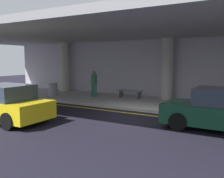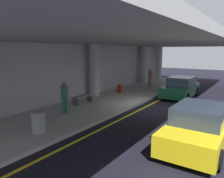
% 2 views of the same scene
% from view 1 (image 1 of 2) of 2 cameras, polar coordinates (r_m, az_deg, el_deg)
% --- Properties ---
extents(ground_plane, '(60.00, 60.00, 0.00)m').
position_cam_1_polar(ground_plane, '(11.24, 4.98, -6.22)').
color(ground_plane, black).
extents(sidewalk, '(26.00, 4.20, 0.15)m').
position_cam_1_polar(sidewalk, '(14.04, 10.39, -3.41)').
color(sidewalk, '#AFADA7').
rests_on(sidewalk, ground).
extents(lane_stripe_yellow, '(26.00, 0.14, 0.01)m').
position_cam_1_polar(lane_stripe_yellow, '(11.67, 6.00, -5.73)').
color(lane_stripe_yellow, yellow).
rests_on(lane_stripe_yellow, ground).
extents(support_column_far_left, '(0.75, 0.75, 3.65)m').
position_cam_1_polar(support_column_far_left, '(19.30, -10.85, 4.96)').
color(support_column_far_left, '#B2B4A0').
rests_on(support_column_far_left, sidewalk).
extents(support_column_left_mid, '(0.75, 0.75, 3.65)m').
position_cam_1_polar(support_column_left_mid, '(15.30, 12.50, 4.52)').
color(support_column_left_mid, '#ADA9A0').
rests_on(support_column_left_mid, sidewalk).
extents(ceiling_overhang, '(28.00, 13.20, 0.30)m').
position_cam_1_polar(ceiling_overhang, '(13.44, 10.00, 12.75)').
color(ceiling_overhang, '#939495').
rests_on(ceiling_overhang, support_column_far_left).
extents(terminal_back_wall, '(26.00, 0.30, 3.80)m').
position_cam_1_polar(terminal_back_wall, '(15.98, 13.27, 4.32)').
color(terminal_back_wall, '#B1ACBA').
rests_on(terminal_back_wall, ground).
extents(car_dark_green, '(4.10, 1.92, 1.50)m').
position_cam_1_polar(car_dark_green, '(9.71, 24.14, -4.52)').
color(car_dark_green, '#123F28').
rests_on(car_dark_green, ground).
extents(car_yellow_taxi, '(4.10, 1.92, 1.50)m').
position_cam_1_polar(car_yellow_taxi, '(11.17, -23.46, -3.10)').
color(car_yellow_taxi, yellow).
rests_on(car_yellow_taxi, ground).
extents(traveler_with_luggage, '(0.38, 0.38, 1.68)m').
position_cam_1_polar(traveler_with_luggage, '(15.94, -4.18, 1.64)').
color(traveler_with_luggage, '#2E5B4F').
rests_on(traveler_with_luggage, sidewalk).
extents(suitcase_upright_primary, '(0.36, 0.22, 0.90)m').
position_cam_1_polar(suitcase_upright_primary, '(14.13, 19.63, -2.03)').
color(suitcase_upright_primary, '#9D1D12').
rests_on(suitcase_upright_primary, sidewalk).
extents(bench_metal, '(1.60, 0.50, 0.48)m').
position_cam_1_polar(bench_metal, '(15.53, 4.14, -0.76)').
color(bench_metal, slate).
rests_on(bench_metal, sidewalk).
extents(trash_bin_steel, '(0.56, 0.56, 0.85)m').
position_cam_1_polar(trash_bin_steel, '(16.73, -13.34, -0.14)').
color(trash_bin_steel, gray).
rests_on(trash_bin_steel, sidewalk).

